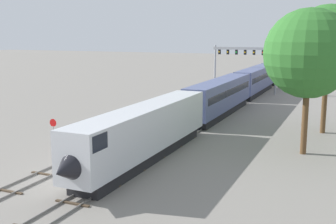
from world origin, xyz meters
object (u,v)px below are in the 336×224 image
Objects in this scene: trackside_tree_left at (309,54)px; trackside_tree_mid at (328,46)px; passenger_train at (277,70)px; stop_sign at (53,129)px; signal_gantry at (245,58)px.

trackside_tree_left is 0.94× the size of trackside_tree_mid.
trackside_tree_mid reaches higher than passenger_train.
passenger_train is at bearing 104.74° from trackside_tree_mid.
signal_gantry is at bearing 80.39° from stop_sign.
passenger_train is 62.94m from trackside_tree_left.
trackside_tree_mid is (13.59, -51.67, 7.05)m from passenger_train.
signal_gantry reaches higher than passenger_train.
trackside_tree_left is at bearing -78.46° from passenger_train.
trackside_tree_left reaches higher than stop_sign.
signal_gantry is 4.20× the size of stop_sign.
signal_gantry is 0.91× the size of trackside_tree_left.
passenger_train reaches higher than stop_sign.
trackside_tree_mid reaches higher than stop_sign.
trackside_tree_left is at bearing 18.51° from stop_sign.
trackside_tree_mid is at bearing -61.01° from signal_gantry.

